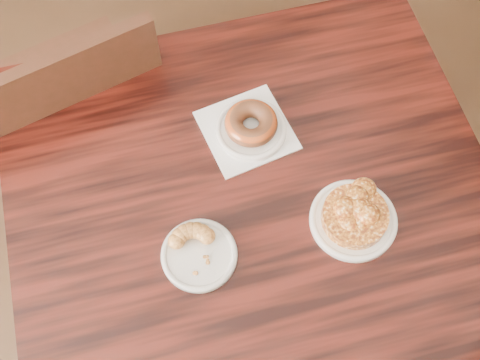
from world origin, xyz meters
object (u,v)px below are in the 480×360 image
chair_far (66,107)px  glazed_donut (251,123)px  cafe_table (255,270)px  cruller_fragment (199,252)px  apple_fritter (355,215)px

chair_far → glazed_donut: bearing=123.4°
chair_far → cafe_table: bearing=109.7°
cafe_table → cruller_fragment: cruller_fragment is taller
cafe_table → cruller_fragment: bearing=-157.5°
cruller_fragment → chair_far: bearing=97.2°
cafe_table → apple_fritter: size_ratio=5.73×
apple_fritter → cafe_table: bearing=145.3°
glazed_donut → apple_fritter: glazed_donut is taller
glazed_donut → cruller_fragment: bearing=-139.8°
apple_fritter → cruller_fragment: apple_fritter is taller
chair_far → apple_fritter: bearing=117.1°
chair_far → apple_fritter: (0.39, -0.76, 0.33)m
chair_far → apple_fritter: 0.91m
glazed_donut → apple_fritter: size_ratio=0.65×
glazed_donut → cruller_fragment: glazed_donut is taller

